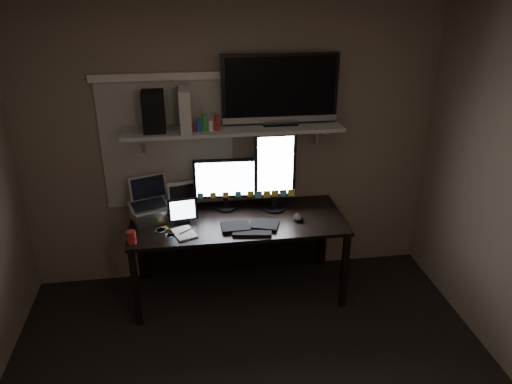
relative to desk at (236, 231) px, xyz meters
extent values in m
plane|color=silver|center=(0.00, -1.55, 1.95)|extent=(3.60, 3.60, 0.00)
plane|color=#6F5D4F|center=(0.00, 0.25, 0.70)|extent=(3.60, 0.00, 3.60)
cube|color=#B2AC9F|center=(-0.55, 0.24, 0.75)|extent=(1.10, 0.02, 1.10)
cube|color=black|center=(0.00, -0.12, 0.16)|extent=(1.80, 0.75, 0.03)
cube|color=black|center=(0.00, 0.23, -0.20)|extent=(1.80, 0.02, 0.70)
cube|color=black|center=(-0.86, -0.46, -0.20)|extent=(0.05, 0.05, 0.70)
cube|color=black|center=(0.86, -0.46, -0.20)|extent=(0.05, 0.05, 0.70)
cube|color=black|center=(-0.86, 0.21, -0.20)|extent=(0.05, 0.05, 0.70)
cube|color=black|center=(0.86, 0.21, -0.20)|extent=(0.05, 0.05, 0.70)
cube|color=#A1A09C|center=(0.00, 0.08, 0.91)|extent=(1.80, 0.35, 0.03)
cube|color=black|center=(-0.08, 0.09, 0.42)|extent=(0.55, 0.08, 0.48)
cube|color=black|center=(0.34, 0.03, 0.53)|extent=(0.36, 0.07, 0.72)
cube|color=black|center=(0.08, -0.28, 0.19)|extent=(0.50, 0.26, 0.03)
ellipsoid|color=black|center=(0.50, -0.21, 0.20)|extent=(0.08, 0.12, 0.04)
cube|color=beige|center=(-0.45, -0.31, 0.18)|extent=(0.22, 0.26, 0.01)
cube|color=black|center=(-0.45, -0.11, 0.28)|extent=(0.25, 0.13, 0.21)
cube|color=black|center=(-0.46, 0.14, 0.30)|extent=(0.22, 0.15, 0.25)
cube|color=#A5A5AA|center=(-0.73, -0.04, 0.36)|extent=(0.39, 0.35, 0.36)
cylinder|color=maroon|center=(-0.85, -0.40, 0.23)|extent=(0.07, 0.07, 0.10)
cube|color=black|center=(0.39, 0.12, 1.21)|extent=(0.96, 0.18, 0.57)
cube|color=beige|center=(-0.39, 0.06, 1.10)|extent=(0.09, 0.28, 0.34)
cube|color=black|center=(-0.63, 0.06, 1.09)|extent=(0.18, 0.22, 0.32)
camera|label=1|loc=(-0.39, -3.85, 2.13)|focal=35.00mm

